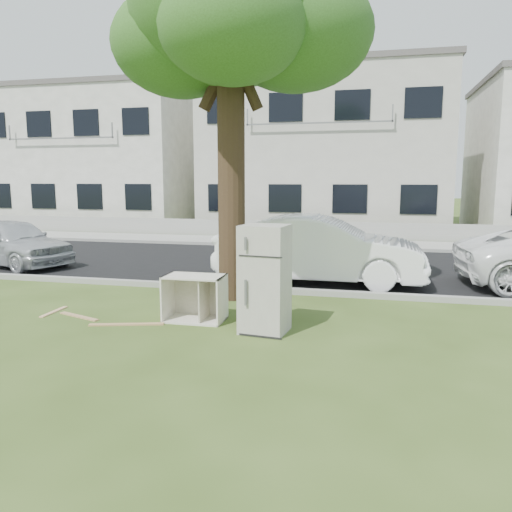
% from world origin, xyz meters
% --- Properties ---
extents(ground, '(120.00, 120.00, 0.00)m').
position_xyz_m(ground, '(0.00, 0.00, 0.00)').
color(ground, '#384C1B').
extents(road, '(120.00, 7.00, 0.01)m').
position_xyz_m(road, '(0.00, 6.00, 0.01)').
color(road, black).
rests_on(road, ground).
extents(kerb_near, '(120.00, 0.18, 0.12)m').
position_xyz_m(kerb_near, '(0.00, 2.45, 0.00)').
color(kerb_near, gray).
rests_on(kerb_near, ground).
extents(kerb_far, '(120.00, 0.18, 0.12)m').
position_xyz_m(kerb_far, '(0.00, 9.55, 0.00)').
color(kerb_far, gray).
rests_on(kerb_far, ground).
extents(sidewalk, '(120.00, 2.80, 0.01)m').
position_xyz_m(sidewalk, '(0.00, 11.00, 0.01)').
color(sidewalk, gray).
rests_on(sidewalk, ground).
extents(low_wall, '(120.00, 0.15, 0.70)m').
position_xyz_m(low_wall, '(0.00, 12.60, 0.35)').
color(low_wall, gray).
rests_on(low_wall, ground).
extents(street_tree, '(3.80, 3.80, 7.02)m').
position_xyz_m(street_tree, '(-0.40, 1.80, 5.49)').
color(street_tree, black).
rests_on(street_tree, ground).
extents(townhouse_left, '(10.20, 8.16, 7.04)m').
position_xyz_m(townhouse_left, '(-12.00, 17.50, 3.52)').
color(townhouse_left, white).
rests_on(townhouse_left, ground).
extents(townhouse_center, '(11.22, 8.16, 7.44)m').
position_xyz_m(townhouse_center, '(0.00, 17.50, 3.72)').
color(townhouse_center, beige).
rests_on(townhouse_center, ground).
extents(fridge, '(0.78, 0.73, 1.72)m').
position_xyz_m(fridge, '(0.73, -0.26, 0.86)').
color(fridge, silver).
rests_on(fridge, ground).
extents(cabinet, '(1.02, 0.64, 0.79)m').
position_xyz_m(cabinet, '(-0.58, 0.08, 0.40)').
color(cabinet, beige).
rests_on(cabinet, ground).
extents(plank_a, '(1.22, 0.44, 0.02)m').
position_xyz_m(plank_a, '(-1.60, -0.45, 0.01)').
color(plank_a, tan).
rests_on(plank_a, ground).
extents(plank_b, '(0.93, 0.41, 0.02)m').
position_xyz_m(plank_b, '(-2.66, -0.20, 0.01)').
color(plank_b, tan).
rests_on(plank_b, ground).
extents(plank_c, '(0.10, 0.76, 0.02)m').
position_xyz_m(plank_c, '(-3.29, -0.02, 0.01)').
color(plank_c, tan).
rests_on(plank_c, ground).
extents(car_center, '(4.82, 1.69, 1.58)m').
position_xyz_m(car_center, '(1.17, 3.74, 0.79)').
color(car_center, white).
rests_on(car_center, ground).
extents(car_left, '(4.24, 2.73, 1.34)m').
position_xyz_m(car_left, '(-7.50, 4.13, 0.67)').
color(car_left, '#B8BBC0').
rests_on(car_left, ground).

